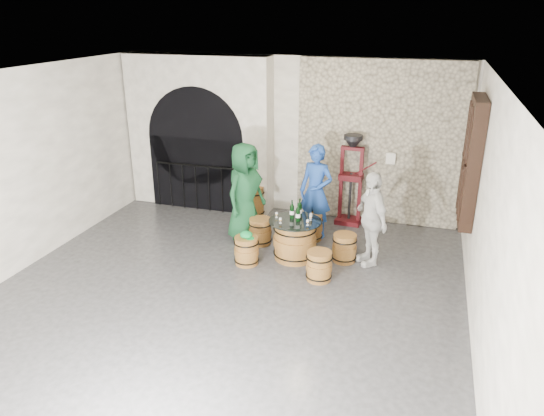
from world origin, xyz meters
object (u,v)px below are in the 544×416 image
(barrel_stool_right, at_px, (344,248))
(wine_bottle_left, at_px, (292,211))
(barrel_stool_far, at_px, (311,227))
(side_barrel, at_px, (253,202))
(wine_bottle_right, at_px, (300,209))
(barrel_stool_left, at_px, (260,231))
(person_green, at_px, (245,192))
(person_blue, at_px, (316,192))
(barrel_table, at_px, (295,240))
(person_white, at_px, (371,219))
(barrel_stool_near_right, at_px, (319,266))
(corking_press, at_px, (351,173))
(wine_bottle_center, at_px, (298,214))
(barrel_stool_near_left, at_px, (246,251))

(barrel_stool_right, distance_m, wine_bottle_left, 1.09)
(barrel_stool_far, height_order, barrel_stool_right, same)
(side_barrel, bearing_deg, wine_bottle_right, -46.56)
(barrel_stool_right, xyz_separation_m, wine_bottle_right, (-0.81, 0.06, 0.59))
(barrel_stool_left, bearing_deg, barrel_stool_right, -8.78)
(person_green, bearing_deg, person_blue, -49.38)
(barrel_stool_right, distance_m, person_blue, 1.31)
(barrel_table, relative_size, person_white, 0.56)
(barrel_table, xyz_separation_m, wine_bottle_left, (-0.08, 0.10, 0.48))
(barrel_table, xyz_separation_m, barrel_stool_near_right, (0.57, -0.63, -0.10))
(barrel_stool_near_right, bearing_deg, barrel_table, 131.84)
(barrel_stool_far, xyz_separation_m, person_white, (1.14, -0.63, 0.56))
(barrel_stool_near_right, relative_size, side_barrel, 0.76)
(barrel_stool_right, height_order, corking_press, corking_press)
(barrel_stool_right, relative_size, wine_bottle_left, 1.51)
(barrel_stool_left, bearing_deg, person_green, 152.86)
(barrel_stool_right, xyz_separation_m, person_green, (-1.94, 0.42, 0.67))
(barrel_stool_far, xyz_separation_m, wine_bottle_center, (-0.05, -0.84, 0.59))
(barrel_stool_right, bearing_deg, barrel_table, -170.42)
(barrel_stool_right, xyz_separation_m, barrel_stool_near_left, (-1.56, -0.59, 0.00))
(barrel_table, bearing_deg, wine_bottle_right, 82.48)
(barrel_stool_right, distance_m, corking_press, 1.89)
(barrel_stool_right, xyz_separation_m, person_white, (0.40, 0.07, 0.56))
(barrel_stool_near_left, bearing_deg, person_green, 110.64)
(barrel_table, height_order, side_barrel, barrel_table)
(barrel_stool_right, xyz_separation_m, barrel_stool_near_right, (-0.27, -0.77, 0.00))
(barrel_table, xyz_separation_m, wine_bottle_center, (0.05, -0.00, 0.48))
(barrel_stool_left, relative_size, barrel_stool_near_right, 1.00)
(barrel_table, bearing_deg, barrel_stool_near_left, -147.98)
(barrel_stool_near_right, bearing_deg, barrel_stool_left, 142.35)
(barrel_stool_far, relative_size, corking_press, 0.27)
(wine_bottle_right, bearing_deg, barrel_stool_right, -4.25)
(barrel_stool_far, height_order, person_blue, person_blue)
(barrel_stool_left, xyz_separation_m, person_white, (1.99, -0.18, 0.56))
(wine_bottle_right, bearing_deg, barrel_stool_near_left, -138.88)
(barrel_stool_near_right, height_order, side_barrel, side_barrel)
(person_blue, bearing_deg, person_green, -145.69)
(barrel_stool_left, xyz_separation_m, person_blue, (0.88, 0.64, 0.64))
(barrel_stool_left, height_order, barrel_stool_right, same)
(wine_bottle_right, bearing_deg, person_white, 0.37)
(barrel_stool_left, bearing_deg, wine_bottle_center, -25.78)
(barrel_stool_far, height_order, wine_bottle_center, wine_bottle_center)
(person_blue, bearing_deg, barrel_stool_right, -37.76)
(barrel_stool_left, bearing_deg, barrel_stool_far, 28.09)
(barrel_stool_left, xyz_separation_m, side_barrel, (-0.57, 1.24, 0.08))
(barrel_table, bearing_deg, barrel_stool_far, 83.31)
(barrel_stool_far, bearing_deg, wine_bottle_center, -93.53)
(barrel_table, distance_m, barrel_stool_left, 0.85)
(barrel_stool_near_right, relative_size, wine_bottle_center, 1.51)
(wine_bottle_left, bearing_deg, barrel_stool_right, 2.65)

